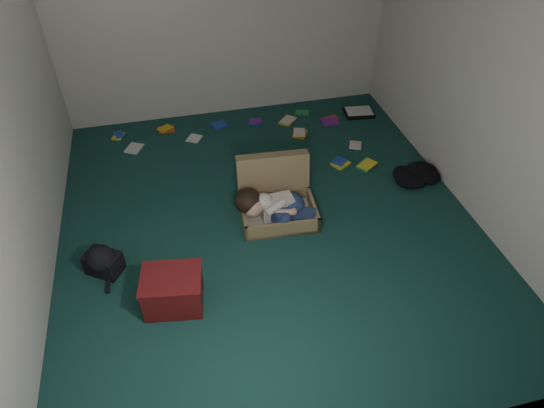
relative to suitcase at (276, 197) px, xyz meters
name	(u,v)px	position (x,y,z in m)	size (l,w,h in m)	color
floor	(268,221)	(-0.12, -0.15, -0.16)	(4.50, 4.50, 0.00)	#153E38
wall_back	(223,11)	(-0.12, 2.10, 1.14)	(4.50, 4.50, 0.00)	silver
wall_front	(376,332)	(-0.12, -2.40, 1.14)	(4.50, 4.50, 0.00)	silver
wall_left	(6,136)	(-2.12, -0.15, 1.14)	(4.50, 4.50, 0.00)	silver
wall_right	(486,78)	(1.88, -0.15, 1.14)	(4.50, 4.50, 0.00)	silver
suitcase	(276,197)	(0.00, 0.00, 0.00)	(0.78, 0.76, 0.53)	#907A4F
person	(274,206)	(-0.06, -0.18, 0.04)	(0.78, 0.42, 0.33)	silver
maroon_bin	(173,291)	(-1.10, -0.96, 0.01)	(0.53, 0.45, 0.33)	#5D1314
backpack	(103,262)	(-1.67, -0.45, -0.05)	(0.37, 0.30, 0.22)	black
clothing_pile	(418,178)	(1.58, 0.05, -0.09)	(0.47, 0.38, 0.15)	black
paper_tray	(359,112)	(1.52, 1.60, -0.13)	(0.41, 0.32, 0.05)	black
book_scatter	(264,134)	(0.20, 1.41, -0.15)	(2.94, 1.52, 0.02)	yellow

